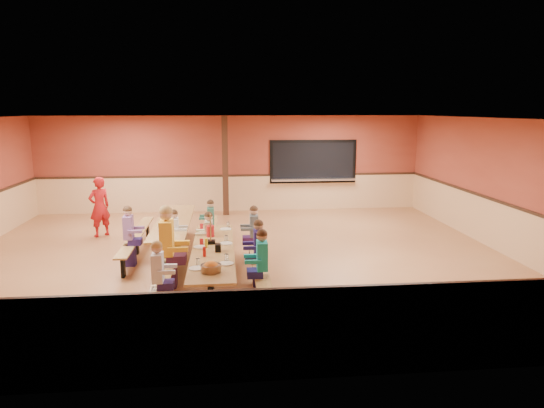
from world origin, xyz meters
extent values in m
plane|color=brown|center=(0.00, 0.00, 0.00)|extent=(12.00, 12.00, 0.00)
cube|color=brown|center=(0.00, 5.00, 1.50)|extent=(12.00, 0.04, 3.00)
cube|color=brown|center=(0.00, -5.00, 1.50)|extent=(12.00, 0.04, 3.00)
cube|color=brown|center=(6.00, 0.00, 1.50)|extent=(0.04, 10.00, 3.00)
cube|color=white|center=(0.00, 0.00, 3.00)|extent=(12.00, 10.00, 0.04)
cube|color=black|center=(2.60, 4.97, 1.55)|extent=(2.60, 0.06, 1.20)
cube|color=silver|center=(2.60, 4.88, 0.98)|extent=(2.70, 0.28, 0.06)
cube|color=black|center=(-0.20, 4.40, 1.50)|extent=(0.18, 0.18, 3.00)
cube|color=#A47B41|center=(-0.46, -1.83, 0.72)|extent=(0.75, 3.60, 0.04)
cube|color=black|center=(-0.46, -3.38, 0.35)|extent=(0.08, 0.60, 0.70)
cube|color=black|center=(-0.46, -0.28, 0.35)|extent=(0.08, 0.60, 0.70)
cube|color=#A47B41|center=(-1.28, -1.83, 0.43)|extent=(0.26, 3.60, 0.04)
cube|color=black|center=(-1.28, -1.83, 0.21)|extent=(0.06, 0.18, 0.41)
cube|color=#A47B41|center=(0.37, -1.83, 0.43)|extent=(0.26, 3.60, 0.04)
cube|color=black|center=(0.37, -1.83, 0.21)|extent=(0.06, 0.18, 0.41)
cube|color=#A47B41|center=(-1.39, 0.47, 0.72)|extent=(0.75, 3.60, 0.04)
cube|color=black|center=(-1.39, -1.08, 0.35)|extent=(0.08, 0.60, 0.70)
cube|color=black|center=(-1.39, 2.02, 0.35)|extent=(0.08, 0.60, 0.70)
cube|color=#A47B41|center=(-2.21, 0.47, 0.43)|extent=(0.26, 3.60, 0.04)
cube|color=black|center=(-2.21, 0.47, 0.21)|extent=(0.06, 0.18, 0.41)
cube|color=#A47B41|center=(-0.56, 0.47, 0.43)|extent=(0.26, 3.60, 0.04)
cube|color=black|center=(-0.56, 0.47, 0.21)|extent=(0.06, 0.18, 0.41)
imported|color=#AE1316|center=(-3.40, 2.14, 0.76)|extent=(0.66, 0.64, 1.53)
cylinder|color=#AD171C|center=(-0.52, -0.99, 0.85)|extent=(0.16, 0.16, 0.22)
cube|color=black|center=(-0.36, -2.01, 0.80)|extent=(0.10, 0.14, 0.13)
cylinder|color=yellow|center=(-0.58, -1.75, 0.82)|extent=(0.06, 0.06, 0.17)
cylinder|color=#B2140F|center=(-0.59, -2.29, 0.82)|extent=(0.06, 0.06, 0.17)
cube|color=black|center=(-0.50, -1.49, 0.77)|extent=(0.16, 0.16, 0.06)
cube|color=#A47B41|center=(-0.50, -1.49, 1.05)|extent=(0.02, 0.09, 0.50)
camera|label=1|loc=(-0.22, -10.25, 3.20)|focal=32.00mm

